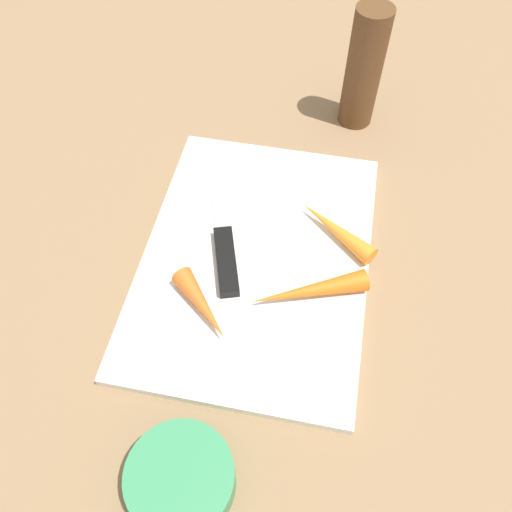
% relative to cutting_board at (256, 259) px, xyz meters
% --- Properties ---
extents(ground_plane, '(1.40, 1.40, 0.00)m').
position_rel_cutting_board_xyz_m(ground_plane, '(0.00, 0.00, -0.01)').
color(ground_plane, '#8C6D4C').
extents(cutting_board, '(0.36, 0.26, 0.01)m').
position_rel_cutting_board_xyz_m(cutting_board, '(0.00, 0.00, 0.00)').
color(cutting_board, white).
rests_on(cutting_board, ground_plane).
extents(knife, '(0.20, 0.08, 0.01)m').
position_rel_cutting_board_xyz_m(knife, '(0.01, -0.04, 0.01)').
color(knife, '#B7B7BC').
rests_on(knife, cutting_board).
extents(carrot_shortest, '(0.08, 0.08, 0.02)m').
position_rel_cutting_board_xyz_m(carrot_shortest, '(0.08, -0.04, 0.02)').
color(carrot_shortest, orange).
rests_on(carrot_shortest, cutting_board).
extents(carrot_longest, '(0.08, 0.13, 0.02)m').
position_rel_cutting_board_xyz_m(carrot_longest, '(0.04, 0.07, 0.02)').
color(carrot_longest, orange).
rests_on(carrot_longest, cutting_board).
extents(carrot_medium, '(0.08, 0.10, 0.02)m').
position_rel_cutting_board_xyz_m(carrot_medium, '(-0.05, 0.09, 0.02)').
color(carrot_medium, orange).
rests_on(carrot_medium, cutting_board).
extents(small_bowl, '(0.10, 0.10, 0.04)m').
position_rel_cutting_board_xyz_m(small_bowl, '(0.25, -0.02, 0.01)').
color(small_bowl, '#388C59').
rests_on(small_bowl, ground_plane).
extents(pepper_grinder, '(0.05, 0.05, 0.17)m').
position_rel_cutting_board_xyz_m(pepper_grinder, '(-0.27, 0.09, 0.08)').
color(pepper_grinder, brown).
rests_on(pepper_grinder, ground_plane).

